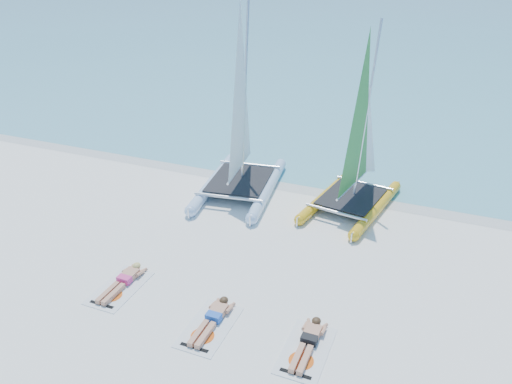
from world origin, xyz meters
TOP-DOWN VIEW (x-y plane):
  - ground at (0.00, 0.00)m, footprint 140.00×140.00m
  - sea at (0.00, 63.00)m, footprint 140.00×115.00m
  - wet_sand_strip at (0.00, 5.50)m, footprint 140.00×1.40m
  - catamaran_blue at (-2.38, 4.36)m, footprint 3.21×5.54m
  - catamaran_yellow at (1.78, 4.98)m, footprint 2.95×5.09m
  - towel_a at (-2.94, -2.35)m, footprint 1.00×1.85m
  - sunbather_a at (-2.94, -2.16)m, footprint 0.37×1.73m
  - towel_b at (-0.05, -2.79)m, footprint 1.00×1.85m
  - sunbather_b at (-0.05, -2.60)m, footprint 0.37×1.73m
  - towel_c at (2.30, -2.66)m, footprint 1.00×1.85m
  - sunbather_c at (2.30, -2.47)m, footprint 0.37×1.73m

SIDE VIEW (x-z plane):
  - ground at x=0.00m, z-range 0.00..0.00m
  - wet_sand_strip at x=0.00m, z-range 0.00..0.01m
  - sea at x=0.00m, z-range 0.00..0.01m
  - towel_a at x=-2.94m, z-range 0.00..0.02m
  - towel_b at x=-0.05m, z-range 0.00..0.02m
  - towel_c at x=2.30m, z-range 0.00..0.02m
  - sunbather_a at x=-2.94m, z-range -0.01..0.25m
  - sunbather_b at x=-0.05m, z-range -0.01..0.25m
  - sunbather_c at x=2.30m, z-range -0.01..0.25m
  - catamaran_yellow at x=1.78m, z-range -1.17..5.15m
  - catamaran_blue at x=-2.38m, z-range -1.44..5.72m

